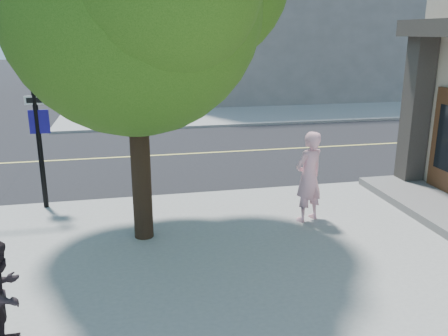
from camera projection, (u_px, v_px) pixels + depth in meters
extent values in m
plane|color=black|center=(37.00, 208.00, 11.46)|extent=(140.00, 140.00, 0.00)
cube|color=black|center=(60.00, 160.00, 15.69)|extent=(140.00, 9.00, 0.01)
cube|color=gray|center=(282.00, 90.00, 34.33)|extent=(29.00, 25.00, 0.12)
cube|color=slate|center=(430.00, 204.00, 11.15)|extent=(1.60, 4.00, 0.18)
cube|color=#35302B|center=(416.00, 108.00, 12.29)|extent=(0.55, 0.55, 4.20)
cube|color=#422614|center=(446.00, 142.00, 11.60)|extent=(0.10, 1.00, 2.60)
imported|color=#F8AAB7|center=(309.00, 177.00, 10.16)|extent=(0.86, 0.74, 1.99)
imported|color=black|center=(2.00, 294.00, 6.05)|extent=(0.77, 0.88, 1.52)
cylinder|color=black|center=(140.00, 145.00, 9.06)|extent=(0.38, 0.38, 3.83)
sphere|color=#356216|center=(133.00, 5.00, 8.35)|extent=(4.68, 4.68, 4.68)
cylinder|color=black|center=(37.00, 122.00, 10.63)|extent=(0.12, 0.12, 4.11)
cube|color=white|center=(37.00, 100.00, 10.49)|extent=(0.54, 0.04, 0.20)
cube|color=navy|center=(39.00, 122.00, 10.62)|extent=(0.44, 0.04, 0.54)
imported|color=black|center=(31.00, 64.00, 10.28)|extent=(0.16, 0.20, 0.98)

